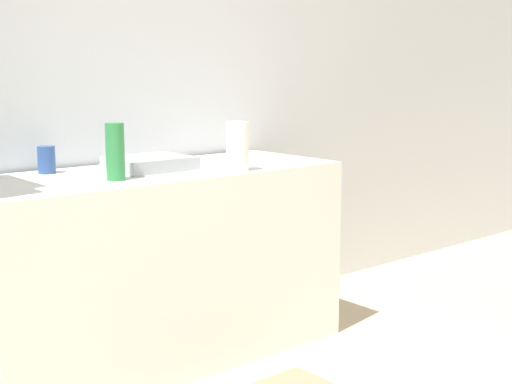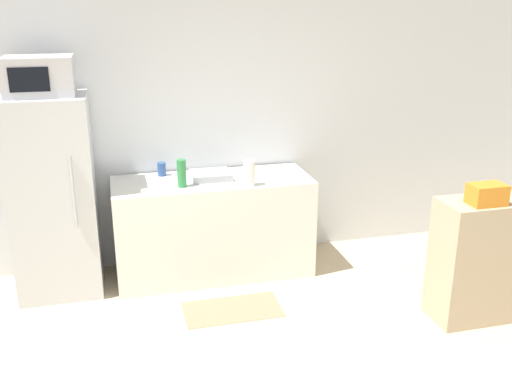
{
  "view_description": "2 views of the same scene",
  "coord_description": "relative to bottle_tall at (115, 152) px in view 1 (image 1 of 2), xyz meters",
  "views": [
    {
      "loc": [
        -1.54,
        -0.3,
        1.34
      ],
      "look_at": [
        0.26,
        1.84,
        0.86
      ],
      "focal_mm": 50.0,
      "sensor_mm": 36.0,
      "label": 1
    },
    {
      "loc": [
        -0.64,
        -2.28,
        2.36
      ],
      "look_at": [
        0.34,
        1.57,
        1.03
      ],
      "focal_mm": 40.0,
      "sensor_mm": 36.0,
      "label": 2
    }
  ],
  "objects": [
    {
      "name": "counter",
      "position": [
        0.28,
        0.14,
        -0.56
      ],
      "size": [
        1.73,
        0.67,
        0.89
      ],
      "primitive_type": "cube",
      "color": "silver",
      "rests_on": "ground_plane"
    },
    {
      "name": "sink_basin",
      "position": [
        0.27,
        0.18,
        -0.09
      ],
      "size": [
        0.35,
        0.3,
        0.06
      ],
      "primitive_type": "cube",
      "color": "#9EA3A8",
      "rests_on": "counter"
    },
    {
      "name": "bottle_tall",
      "position": [
        0.0,
        0.0,
        0.0
      ],
      "size": [
        0.08,
        0.08,
        0.24
      ],
      "primitive_type": "cylinder",
      "color": "#2D7F42",
      "rests_on": "counter"
    },
    {
      "name": "paper_towel_roll",
      "position": [
        0.55,
        -0.11,
        -0.01
      ],
      "size": [
        0.1,
        0.1,
        0.22
      ],
      "primitive_type": "cylinder",
      "color": "white",
      "rests_on": "counter"
    },
    {
      "name": "bottle_short",
      "position": [
        -0.13,
        0.37,
        -0.06
      ],
      "size": [
        0.08,
        0.08,
        0.12
      ],
      "primitive_type": "cylinder",
      "color": "#2D4C8C",
      "rests_on": "counter"
    },
    {
      "name": "wall_back",
      "position": [
        0.11,
        0.53,
        0.3
      ],
      "size": [
        8.0,
        0.06,
        2.6
      ],
      "primitive_type": "cube",
      "color": "silver",
      "rests_on": "ground_plane"
    }
  ]
}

